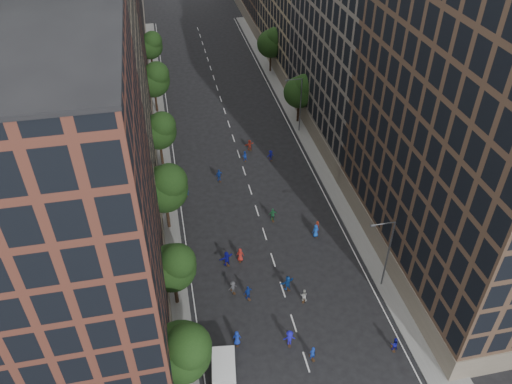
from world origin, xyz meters
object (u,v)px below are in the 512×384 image
(streetlamp_far, at_px, (299,102))
(cargo_van, at_px, (224,376))
(skater_0, at_px, (237,338))
(skater_2, at_px, (394,344))
(skater_1, at_px, (312,353))
(streetlamp_near, at_px, (387,251))

(streetlamp_far, height_order, cargo_van, streetlamp_far)
(skater_0, bearing_deg, skater_2, 169.31)
(streetlamp_far, distance_m, skater_2, 41.10)
(skater_1, bearing_deg, cargo_van, -8.69)
(streetlamp_far, height_order, skater_1, streetlamp_far)
(streetlamp_near, height_order, streetlamp_far, same)
(streetlamp_far, bearing_deg, skater_0, -113.71)
(skater_0, distance_m, skater_2, 14.91)
(streetlamp_near, distance_m, streetlamp_far, 33.00)
(streetlamp_far, relative_size, skater_2, 6.00)
(streetlamp_far, height_order, skater_0, streetlamp_far)
(streetlamp_near, bearing_deg, cargo_van, -155.81)
(streetlamp_near, relative_size, cargo_van, 1.86)
(streetlamp_near, bearing_deg, skater_2, -103.44)
(skater_0, height_order, skater_1, skater_0)
(streetlamp_near, relative_size, skater_1, 5.54)
(streetlamp_near, relative_size, streetlamp_far, 1.00)
(streetlamp_far, xyz_separation_m, skater_1, (-9.74, -40.24, -4.35))
(streetlamp_far, relative_size, cargo_van, 1.86)
(streetlamp_near, height_order, cargo_van, streetlamp_near)
(cargo_van, bearing_deg, skater_0, 72.59)
(cargo_van, relative_size, skater_2, 3.23)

